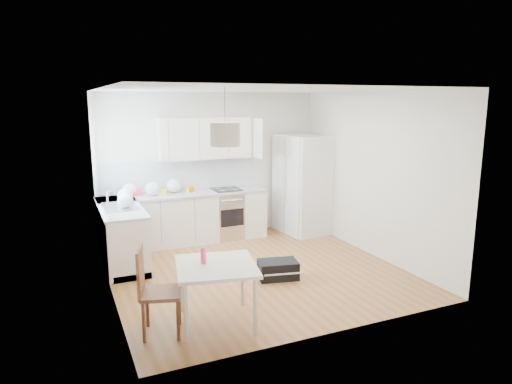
% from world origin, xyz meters
% --- Properties ---
extents(floor, '(4.20, 4.20, 0.00)m').
position_xyz_m(floor, '(0.00, 0.00, 0.00)').
color(floor, brown).
rests_on(floor, ground).
extents(ceiling, '(4.20, 4.20, 0.00)m').
position_xyz_m(ceiling, '(0.00, 0.00, 2.70)').
color(ceiling, white).
rests_on(ceiling, wall_back).
extents(wall_back, '(4.20, 0.00, 4.20)m').
position_xyz_m(wall_back, '(0.00, 2.10, 1.35)').
color(wall_back, silver).
rests_on(wall_back, floor).
extents(wall_left, '(0.00, 4.20, 4.20)m').
position_xyz_m(wall_left, '(-2.10, 0.00, 1.35)').
color(wall_left, silver).
rests_on(wall_left, floor).
extents(wall_right, '(0.00, 4.20, 4.20)m').
position_xyz_m(wall_right, '(2.10, 0.00, 1.35)').
color(wall_right, silver).
rests_on(wall_right, floor).
extents(window_glassblock, '(0.02, 1.00, 1.00)m').
position_xyz_m(window_glassblock, '(-2.09, 1.15, 1.75)').
color(window_glassblock, '#BFE0F9').
rests_on(window_glassblock, wall_left).
extents(cabinets_back, '(3.00, 0.60, 0.88)m').
position_xyz_m(cabinets_back, '(-0.60, 1.80, 0.44)').
color(cabinets_back, silver).
rests_on(cabinets_back, floor).
extents(cabinets_left, '(0.60, 1.80, 0.88)m').
position_xyz_m(cabinets_left, '(-1.80, 1.20, 0.44)').
color(cabinets_left, silver).
rests_on(cabinets_left, floor).
extents(counter_back, '(3.02, 0.64, 0.04)m').
position_xyz_m(counter_back, '(-0.60, 1.80, 0.90)').
color(counter_back, '#ABADB0').
rests_on(counter_back, cabinets_back).
extents(counter_left, '(0.64, 1.82, 0.04)m').
position_xyz_m(counter_left, '(-1.80, 1.20, 0.90)').
color(counter_left, '#ABADB0').
rests_on(counter_left, cabinets_left).
extents(backsplash_back, '(3.00, 0.01, 0.58)m').
position_xyz_m(backsplash_back, '(-0.60, 2.09, 1.21)').
color(backsplash_back, white).
rests_on(backsplash_back, wall_back).
extents(backsplash_left, '(0.01, 1.80, 0.58)m').
position_xyz_m(backsplash_left, '(-2.09, 1.20, 1.21)').
color(backsplash_left, white).
rests_on(backsplash_left, wall_left).
extents(upper_cabinets, '(1.70, 0.32, 0.75)m').
position_xyz_m(upper_cabinets, '(-0.15, 1.94, 1.88)').
color(upper_cabinets, silver).
rests_on(upper_cabinets, wall_back).
extents(range_oven, '(0.50, 0.61, 0.88)m').
position_xyz_m(range_oven, '(0.20, 1.80, 0.44)').
color(range_oven, silver).
rests_on(range_oven, floor).
extents(sink, '(0.50, 0.80, 0.16)m').
position_xyz_m(sink, '(-1.80, 1.15, 0.92)').
color(sink, silver).
rests_on(sink, counter_left).
extents(refrigerator, '(0.99, 1.04, 1.90)m').
position_xyz_m(refrigerator, '(1.71, 1.55, 0.95)').
color(refrigerator, white).
rests_on(refrigerator, floor).
extents(dining_table, '(1.06, 1.06, 0.71)m').
position_xyz_m(dining_table, '(-1.07, -1.34, 0.63)').
color(dining_table, beige).
rests_on(dining_table, floor).
extents(dining_chair, '(0.52, 0.52, 1.01)m').
position_xyz_m(dining_chair, '(-1.71, -1.35, 0.50)').
color(dining_chair, '#492415').
rests_on(dining_chair, floor).
extents(drink_bottle, '(0.08, 0.08, 0.23)m').
position_xyz_m(drink_bottle, '(-1.19, -1.24, 0.82)').
color(drink_bottle, '#E23E64').
rests_on(drink_bottle, dining_table).
extents(gym_bag, '(0.63, 0.48, 0.26)m').
position_xyz_m(gym_bag, '(0.18, -0.42, 0.13)').
color(gym_bag, black).
rests_on(gym_bag, floor).
extents(pendant_lamp, '(0.38, 0.38, 0.26)m').
position_xyz_m(pendant_lamp, '(-0.91, -1.25, 2.18)').
color(pendant_lamp, beige).
rests_on(pendant_lamp, ceiling).
extents(grocery_bag_a, '(0.25, 0.22, 0.23)m').
position_xyz_m(grocery_bag_a, '(-1.54, 1.88, 1.03)').
color(grocery_bag_a, white).
rests_on(grocery_bag_a, counter_back).
extents(grocery_bag_b, '(0.27, 0.23, 0.24)m').
position_xyz_m(grocery_bag_b, '(-1.16, 1.79, 1.04)').
color(grocery_bag_b, white).
rests_on(grocery_bag_b, counter_back).
extents(grocery_bag_c, '(0.28, 0.24, 0.25)m').
position_xyz_m(grocery_bag_c, '(-0.76, 1.90, 1.05)').
color(grocery_bag_c, white).
rests_on(grocery_bag_c, counter_back).
extents(grocery_bag_d, '(0.25, 0.21, 0.22)m').
position_xyz_m(grocery_bag_d, '(-1.67, 1.45, 1.03)').
color(grocery_bag_d, white).
rests_on(grocery_bag_d, counter_back).
extents(grocery_bag_e, '(0.24, 0.21, 0.22)m').
position_xyz_m(grocery_bag_e, '(-1.73, 1.04, 1.03)').
color(grocery_bag_e, white).
rests_on(grocery_bag_e, counter_left).
extents(snack_orange, '(0.17, 0.15, 0.10)m').
position_xyz_m(snack_orange, '(-0.48, 1.85, 0.97)').
color(snack_orange, orange).
rests_on(snack_orange, counter_back).
extents(snack_yellow, '(0.16, 0.10, 0.11)m').
position_xyz_m(snack_yellow, '(-1.01, 1.80, 0.98)').
color(snack_yellow, yellow).
rests_on(snack_yellow, counter_back).
extents(snack_red, '(0.18, 0.12, 0.12)m').
position_xyz_m(snack_red, '(-1.44, 1.89, 0.98)').
color(snack_red, red).
rests_on(snack_red, counter_back).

